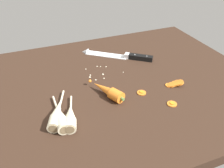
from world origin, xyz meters
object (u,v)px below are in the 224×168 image
object	(u,v)px
parsnip_front	(57,114)
chefs_knife	(115,55)
parsnip_mid_right	(60,117)
carrot_slice_stray_mid	(172,104)
carrot_slice_stack	(175,84)
whole_carrot	(108,91)
carrot_slice_stray_near	(142,92)
parsnip_mid_left	(70,117)

from	to	relation	value
parsnip_front	chefs_knife	bearing A→B (deg)	44.64
parsnip_mid_right	carrot_slice_stray_mid	world-z (taller)	parsnip_mid_right
carrot_slice_stack	chefs_knife	bearing A→B (deg)	110.25
parsnip_mid_right	chefs_knife	bearing A→B (deg)	46.77
parsnip_front	whole_carrot	bearing A→B (deg)	16.03
parsnip_front	carrot_slice_stray_near	world-z (taller)	parsnip_front
chefs_knife	carrot_slice_stray_mid	xyz separation A→B (cm)	(4.28, -41.81, -0.29)
parsnip_front	parsnip_mid_right	bearing A→B (deg)	-71.63
carrot_slice_stack	whole_carrot	bearing A→B (deg)	172.43
carrot_slice_stack	carrot_slice_stray_mid	size ratio (longest dim) A/B	1.95
parsnip_mid_left	whole_carrot	bearing A→B (deg)	28.09
carrot_slice_stack	carrot_slice_stray_near	bearing A→B (deg)	178.71
whole_carrot	carrot_slice_stray_near	distance (cm)	12.75
parsnip_mid_left	carrot_slice_stray_near	xyz separation A→B (cm)	(28.56, 5.52, -1.62)
parsnip_mid_left	parsnip_mid_right	distance (cm)	3.16
carrot_slice_stray_near	parsnip_mid_left	bearing A→B (deg)	-169.06
parsnip_mid_right	carrot_slice_stray_near	bearing A→B (deg)	8.10
parsnip_front	carrot_slice_stray_near	size ratio (longest dim) A/B	6.03
chefs_knife	carrot_slice_stray_near	world-z (taller)	chefs_knife
parsnip_mid_left	parsnip_front	bearing A→B (deg)	140.65
parsnip_mid_right	carrot_slice_stray_near	size ratio (longest dim) A/B	5.75
chefs_knife	carrot_slice_stack	distance (cm)	34.13
carrot_slice_stack	parsnip_mid_right	bearing A→B (deg)	-174.80
whole_carrot	carrot_slice_stack	size ratio (longest dim) A/B	2.44
parsnip_front	parsnip_mid_left	world-z (taller)	same
parsnip_mid_right	carrot_slice_stack	xyz separation A→B (cm)	(45.84, 4.17, -1.12)
carrot_slice_stack	carrot_slice_stray_mid	distance (cm)	12.37
parsnip_front	carrot_slice_stray_mid	size ratio (longest dim) A/B	5.87
chefs_knife	carrot_slice_stack	size ratio (longest dim) A/B	4.30
carrot_slice_stray_mid	carrot_slice_stray_near	bearing A→B (deg)	123.74
parsnip_front	parsnip_mid_right	xyz separation A→B (cm)	(0.65, -1.95, 0.00)
parsnip_mid_left	parsnip_mid_right	size ratio (longest dim) A/B	0.93
parsnip_mid_left	carrot_slice_stack	bearing A→B (deg)	6.92
chefs_knife	parsnip_front	world-z (taller)	parsnip_front
parsnip_front	carrot_slice_stray_mid	distance (cm)	39.71
parsnip_mid_left	carrot_slice_stray_mid	world-z (taller)	parsnip_mid_left
whole_carrot	carrot_slice_stray_mid	size ratio (longest dim) A/B	4.77
parsnip_mid_left	carrot_slice_stray_mid	bearing A→B (deg)	-7.41
parsnip_mid_left	carrot_slice_stray_near	distance (cm)	29.13
parsnip_front	parsnip_mid_left	bearing A→B (deg)	-39.35
parsnip_mid_left	carrot_slice_stray_near	size ratio (longest dim) A/B	5.34
chefs_knife	carrot_slice_stray_near	size ratio (longest dim) A/B	8.63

